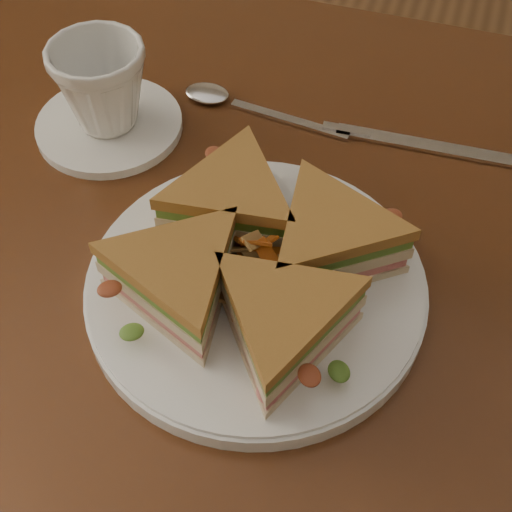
# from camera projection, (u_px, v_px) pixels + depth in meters

# --- Properties ---
(table) EXTENTS (1.20, 0.80, 0.75)m
(table) POSITION_uv_depth(u_px,v_px,m) (286.00, 322.00, 0.70)
(table) COLOR #361A0C
(table) RESTS_ON ground
(plate) EXTENTS (0.28, 0.28, 0.02)m
(plate) POSITION_uv_depth(u_px,v_px,m) (256.00, 287.00, 0.60)
(plate) COLOR white
(plate) RESTS_ON table
(sandwich_wedges) EXTENTS (0.29, 0.29, 0.06)m
(sandwich_wedges) POSITION_uv_depth(u_px,v_px,m) (256.00, 260.00, 0.57)
(sandwich_wedges) COLOR beige
(sandwich_wedges) RESTS_ON plate
(crisps_mound) EXTENTS (0.09, 0.09, 0.05)m
(crisps_mound) POSITION_uv_depth(u_px,v_px,m) (256.00, 263.00, 0.57)
(crisps_mound) COLOR #BC5618
(crisps_mound) RESTS_ON plate
(spoon) EXTENTS (0.18, 0.04, 0.01)m
(spoon) POSITION_uv_depth(u_px,v_px,m) (227.00, 100.00, 0.75)
(spoon) COLOR silver
(spoon) RESTS_ON table
(knife) EXTENTS (0.22, 0.02, 0.00)m
(knife) POSITION_uv_depth(u_px,v_px,m) (421.00, 145.00, 0.71)
(knife) COLOR silver
(knife) RESTS_ON table
(saucer) EXTENTS (0.15, 0.15, 0.01)m
(saucer) POSITION_uv_depth(u_px,v_px,m) (109.00, 125.00, 0.73)
(saucer) COLOR white
(saucer) RESTS_ON table
(coffee_cup) EXTENTS (0.12, 0.12, 0.09)m
(coffee_cup) POSITION_uv_depth(u_px,v_px,m) (101.00, 86.00, 0.69)
(coffee_cup) COLOR white
(coffee_cup) RESTS_ON saucer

